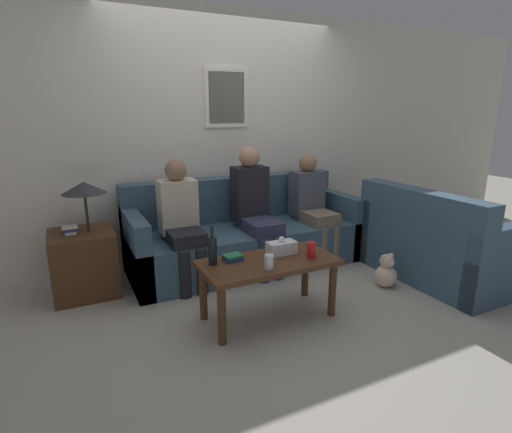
{
  "coord_description": "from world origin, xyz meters",
  "views": [
    {
      "loc": [
        -1.64,
        -3.08,
        1.57
      ],
      "look_at": [
        -0.15,
        -0.05,
        0.67
      ],
      "focal_mm": 28.0,
      "sensor_mm": 36.0,
      "label": 1
    }
  ],
  "objects_px": {
    "couch_main": "(244,236)",
    "drinking_glass": "(269,262)",
    "person_middle": "(255,206)",
    "person_left": "(181,219)",
    "coffee_table": "(269,269)",
    "wine_bottle": "(212,250)",
    "person_right": "(313,203)",
    "couch_side": "(438,247)",
    "teddy_bear": "(386,272)"
  },
  "relations": [
    {
      "from": "person_left",
      "to": "person_middle",
      "type": "relative_size",
      "value": 0.94
    },
    {
      "from": "couch_side",
      "to": "coffee_table",
      "type": "height_order",
      "value": "couch_side"
    },
    {
      "from": "wine_bottle",
      "to": "drinking_glass",
      "type": "relative_size",
      "value": 2.83
    },
    {
      "from": "drinking_glass",
      "to": "person_right",
      "type": "bearing_deg",
      "value": 44.83
    },
    {
      "from": "person_right",
      "to": "teddy_bear",
      "type": "relative_size",
      "value": 3.55
    },
    {
      "from": "couch_side",
      "to": "person_right",
      "type": "relative_size",
      "value": 1.22
    },
    {
      "from": "coffee_table",
      "to": "wine_bottle",
      "type": "bearing_deg",
      "value": 164.68
    },
    {
      "from": "coffee_table",
      "to": "couch_main",
      "type": "bearing_deg",
      "value": 74.73
    },
    {
      "from": "person_left",
      "to": "teddy_bear",
      "type": "xyz_separation_m",
      "value": [
        1.64,
        -0.9,
        -0.49
      ]
    },
    {
      "from": "couch_side",
      "to": "drinking_glass",
      "type": "relative_size",
      "value": 12.96
    },
    {
      "from": "drinking_glass",
      "to": "person_middle",
      "type": "height_order",
      "value": "person_middle"
    },
    {
      "from": "person_middle",
      "to": "wine_bottle",
      "type": "bearing_deg",
      "value": -131.75
    },
    {
      "from": "couch_main",
      "to": "person_middle",
      "type": "height_order",
      "value": "person_middle"
    },
    {
      "from": "couch_main",
      "to": "drinking_glass",
      "type": "xyz_separation_m",
      "value": [
        -0.38,
        -1.26,
        0.22
      ]
    },
    {
      "from": "couch_main",
      "to": "coffee_table",
      "type": "relative_size",
      "value": 2.26
    },
    {
      "from": "drinking_glass",
      "to": "person_middle",
      "type": "xyz_separation_m",
      "value": [
        0.43,
        1.12,
        0.13
      ]
    },
    {
      "from": "person_middle",
      "to": "teddy_bear",
      "type": "relative_size",
      "value": 3.87
    },
    {
      "from": "couch_main",
      "to": "wine_bottle",
      "type": "relative_size",
      "value": 7.88
    },
    {
      "from": "couch_main",
      "to": "person_right",
      "type": "xyz_separation_m",
      "value": [
        0.74,
        -0.15,
        0.3
      ]
    },
    {
      "from": "couch_side",
      "to": "drinking_glass",
      "type": "height_order",
      "value": "couch_side"
    },
    {
      "from": "person_left",
      "to": "coffee_table",
      "type": "bearing_deg",
      "value": -66.01
    },
    {
      "from": "wine_bottle",
      "to": "person_left",
      "type": "height_order",
      "value": "person_left"
    },
    {
      "from": "person_right",
      "to": "couch_main",
      "type": "bearing_deg",
      "value": 168.33
    },
    {
      "from": "couch_main",
      "to": "coffee_table",
      "type": "distance_m",
      "value": 1.16
    },
    {
      "from": "person_left",
      "to": "person_right",
      "type": "relative_size",
      "value": 1.02
    },
    {
      "from": "couch_main",
      "to": "drinking_glass",
      "type": "relative_size",
      "value": 22.27
    },
    {
      "from": "couch_main",
      "to": "teddy_bear",
      "type": "distance_m",
      "value": 1.45
    },
    {
      "from": "coffee_table",
      "to": "couch_side",
      "type": "bearing_deg",
      "value": -0.92
    },
    {
      "from": "couch_main",
      "to": "wine_bottle",
      "type": "height_order",
      "value": "couch_main"
    },
    {
      "from": "couch_side",
      "to": "person_right",
      "type": "height_order",
      "value": "person_right"
    },
    {
      "from": "couch_main",
      "to": "couch_side",
      "type": "distance_m",
      "value": 1.9
    },
    {
      "from": "couch_main",
      "to": "person_left",
      "type": "height_order",
      "value": "person_left"
    },
    {
      "from": "couch_side",
      "to": "person_right",
      "type": "xyz_separation_m",
      "value": [
        -0.79,
        0.99,
        0.3
      ]
    },
    {
      "from": "coffee_table",
      "to": "person_left",
      "type": "relative_size",
      "value": 0.91
    },
    {
      "from": "drinking_glass",
      "to": "couch_side",
      "type": "bearing_deg",
      "value": 3.67
    },
    {
      "from": "wine_bottle",
      "to": "drinking_glass",
      "type": "bearing_deg",
      "value": -38.6
    },
    {
      "from": "couch_main",
      "to": "person_left",
      "type": "bearing_deg",
      "value": -164.88
    },
    {
      "from": "person_middle",
      "to": "person_left",
      "type": "bearing_deg",
      "value": -176.67
    },
    {
      "from": "couch_side",
      "to": "drinking_glass",
      "type": "xyz_separation_m",
      "value": [
        -1.91,
        -0.12,
        0.22
      ]
    },
    {
      "from": "couch_side",
      "to": "teddy_bear",
      "type": "distance_m",
      "value": 0.62
    },
    {
      "from": "person_left",
      "to": "wine_bottle",
      "type": "bearing_deg",
      "value": -89.88
    },
    {
      "from": "person_right",
      "to": "person_middle",
      "type": "bearing_deg",
      "value": 179.68
    },
    {
      "from": "teddy_bear",
      "to": "coffee_table",
      "type": "bearing_deg",
      "value": -179.25
    },
    {
      "from": "person_right",
      "to": "coffee_table",
      "type": "bearing_deg",
      "value": -137.29
    },
    {
      "from": "coffee_table",
      "to": "person_right",
      "type": "height_order",
      "value": "person_right"
    },
    {
      "from": "coffee_table",
      "to": "wine_bottle",
      "type": "relative_size",
      "value": 3.49
    },
    {
      "from": "couch_main",
      "to": "couch_side",
      "type": "xyz_separation_m",
      "value": [
        1.52,
        -1.14,
        0.0
      ]
    },
    {
      "from": "drinking_glass",
      "to": "couch_main",
      "type": "bearing_deg",
      "value": 73.19
    },
    {
      "from": "wine_bottle",
      "to": "person_left",
      "type": "bearing_deg",
      "value": 90.12
    },
    {
      "from": "wine_bottle",
      "to": "teddy_bear",
      "type": "height_order",
      "value": "wine_bottle"
    }
  ]
}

